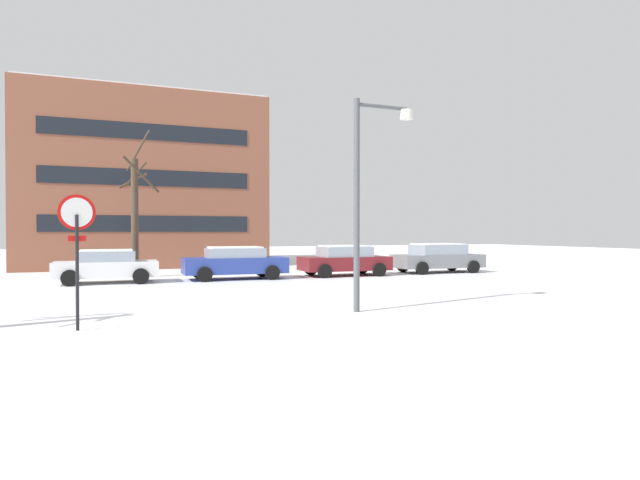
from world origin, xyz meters
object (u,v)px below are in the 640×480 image
Objects in this scene: parked_car_maroon at (345,260)px; stop_sign at (77,235)px; parked_car_gray at (438,258)px; street_lamp at (367,182)px; parked_car_white at (106,266)px; parked_car_blue at (235,262)px.

stop_sign is at bearing -135.59° from parked_car_maroon.
parked_car_maroon is 0.92× the size of parked_car_gray.
street_lamp is 1.38× the size of parked_car_white.
parked_car_white is 10.59m from parked_car_maroon.
stop_sign is 0.64× the size of parked_car_blue.
street_lamp reaches higher than parked_car_gray.
stop_sign is at bearing -177.98° from street_lamp.
parked_car_blue is (5.98, 11.12, -1.28)m from stop_sign.
stop_sign is 19.98m from parked_car_gray.
parked_car_white is at bearing 119.84° from street_lamp.
parked_car_blue is 1.06× the size of parked_car_maroon.
parked_car_maroon reaches higher than parked_car_blue.
street_lamp reaches higher than parked_car_maroon.
parked_car_blue is at bearing 179.87° from parked_car_gray.
parked_car_white is 15.89m from parked_car_gray.
parked_car_blue is 10.59m from parked_car_gray.
parked_car_gray reaches higher than parked_car_blue.
parked_car_white is (-6.31, 11.00, -2.71)m from street_lamp.
stop_sign is at bearing -146.21° from parked_car_gray.
parked_car_gray is (10.59, -0.02, 0.02)m from parked_car_blue.
parked_car_gray is at bearing -0.13° from parked_car_blue.
parked_car_white is at bearing 179.45° from parked_car_gray.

